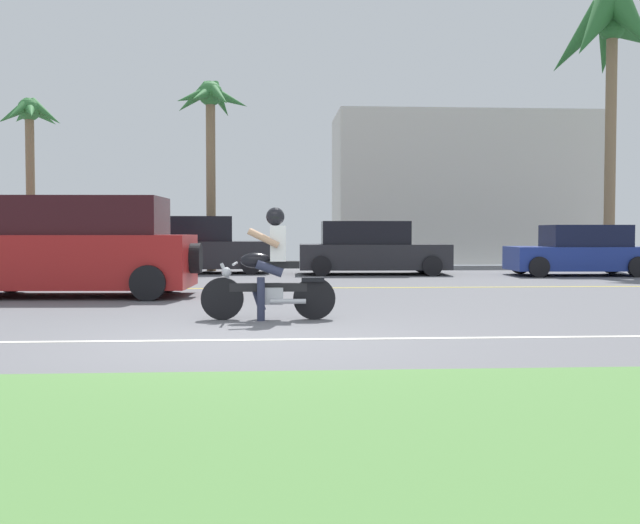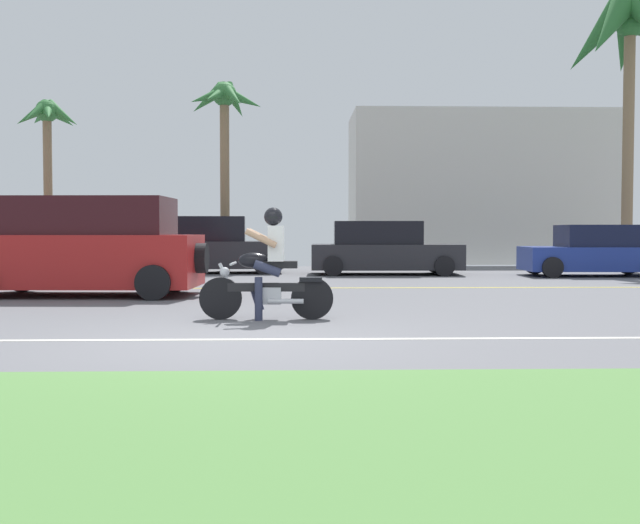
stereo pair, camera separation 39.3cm
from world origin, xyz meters
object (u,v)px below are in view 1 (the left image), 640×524
(suv_nearby, at_px, (77,248))
(parked_car_3, at_px, (579,252))
(motorcyclist, at_px, (270,272))
(palm_tree_2, at_px, (210,112))
(palm_tree_1, at_px, (611,44))
(parked_car_2, at_px, (371,249))
(palm_tree_0, at_px, (29,128))
(parked_car_1, at_px, (197,247))

(suv_nearby, relative_size, parked_car_3, 1.21)
(motorcyclist, xyz_separation_m, palm_tree_2, (-1.86, 13.14, 4.27))
(palm_tree_1, distance_m, palm_tree_2, 12.81)
(parked_car_2, distance_m, palm_tree_0, 11.76)
(motorcyclist, distance_m, parked_car_1, 12.06)
(parked_car_2, bearing_deg, palm_tree_1, 12.72)
(parked_car_1, distance_m, palm_tree_2, 4.36)
(parked_car_2, distance_m, parked_car_3, 5.84)
(parked_car_2, bearing_deg, suv_nearby, -133.16)
(parked_car_1, bearing_deg, parked_car_2, -9.56)
(parked_car_3, relative_size, palm_tree_1, 0.44)
(parked_car_1, bearing_deg, parked_car_3, -9.66)
(parked_car_1, bearing_deg, palm_tree_1, 4.09)
(parked_car_1, bearing_deg, motorcyclist, -79.73)
(palm_tree_0, height_order, palm_tree_1, palm_tree_1)
(suv_nearby, relative_size, palm_tree_0, 0.84)
(parked_car_3, height_order, palm_tree_0, palm_tree_0)
(parked_car_2, bearing_deg, palm_tree_0, 162.78)
(motorcyclist, relative_size, palm_tree_2, 0.32)
(parked_car_2, relative_size, parked_car_3, 1.14)
(suv_nearby, bearing_deg, motorcyclist, -47.73)
(motorcyclist, height_order, palm_tree_0, palm_tree_0)
(parked_car_3, bearing_deg, palm_tree_0, 165.35)
(suv_nearby, distance_m, parked_car_1, 7.98)
(parked_car_2, relative_size, palm_tree_2, 0.73)
(suv_nearby, xyz_separation_m, parked_car_2, (6.55, 6.99, -0.20))
(parked_car_3, bearing_deg, motorcyclist, -130.80)
(palm_tree_2, bearing_deg, parked_car_2, -24.13)
(suv_nearby, height_order, parked_car_3, suv_nearby)
(palm_tree_1, bearing_deg, parked_car_3, -127.19)
(parked_car_1, relative_size, palm_tree_2, 0.70)
(parked_car_1, height_order, palm_tree_2, palm_tree_2)
(suv_nearby, xyz_separation_m, palm_tree_1, (14.40, 8.76, 6.23))
(parked_car_1, height_order, palm_tree_1, palm_tree_1)
(motorcyclist, distance_m, parked_car_2, 11.39)
(parked_car_1, xyz_separation_m, palm_tree_0, (-5.57, 2.44, 3.78))
(parked_car_2, bearing_deg, parked_car_3, -9.75)
(suv_nearby, relative_size, palm_tree_2, 0.78)
(parked_car_3, relative_size, palm_tree_0, 0.69)
(motorcyclist, distance_m, palm_tree_2, 13.94)
(parked_car_1, distance_m, parked_car_2, 5.12)
(parked_car_3, height_order, palm_tree_1, palm_tree_1)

